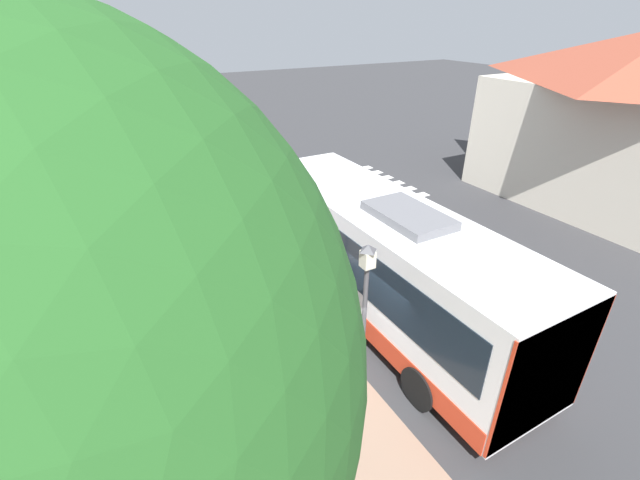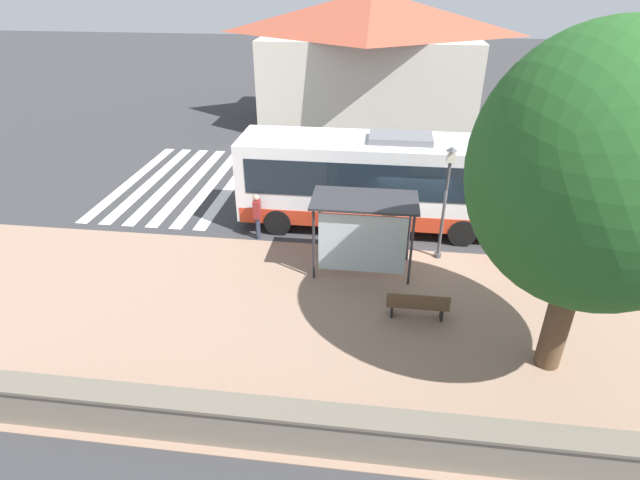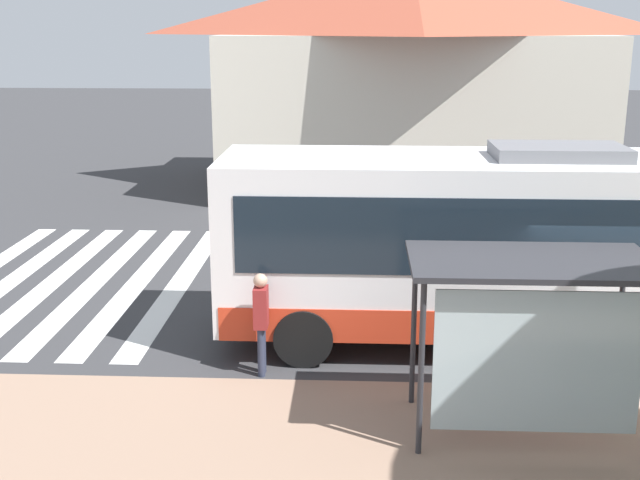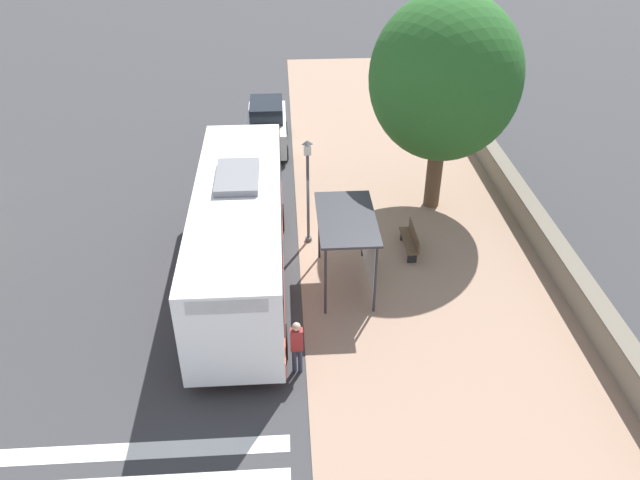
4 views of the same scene
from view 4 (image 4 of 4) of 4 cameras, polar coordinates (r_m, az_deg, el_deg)
ground_plane at (r=21.71m, az=-1.92°, el=-1.50°), size 120.00×120.00×0.00m
sidewalk_plaza at (r=22.24m, az=9.75°, el=-1.04°), size 9.00×44.00×0.02m
stone_wall at (r=23.19m, az=19.67°, el=0.43°), size 0.60×20.00×1.06m
bus at (r=19.66m, az=-7.34°, el=0.58°), size 2.76×10.08×3.58m
bus_shelter at (r=19.30m, az=2.91°, el=1.05°), size 1.79×3.28×2.52m
pedestrian at (r=16.79m, az=-2.14°, el=-9.44°), size 0.34×0.23×1.73m
bench at (r=21.91m, az=8.27°, el=0.00°), size 0.40×1.74×0.88m
street_lamp_near at (r=21.28m, az=-1.12°, el=5.18°), size 0.28×0.28×3.94m
shade_tree at (r=22.98m, az=11.35°, el=14.27°), size 5.37×5.37×8.09m
parked_car_behind_bus at (r=29.19m, az=-4.86°, el=10.35°), size 1.85×4.22×2.13m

